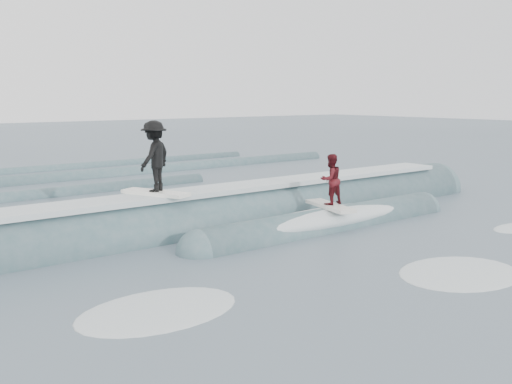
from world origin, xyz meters
TOP-DOWN VIEW (x-y plane):
  - ground at (0.00, 0.00)m, footprint 160.00×160.00m
  - breaking_wave at (0.31, 5.37)m, footprint 22.35×3.88m
  - surfer_black at (-2.72, 5.75)m, footprint 1.44×2.05m
  - surfer_red at (1.84, 3.55)m, footprint 1.01×2.07m
  - whitewater at (-0.22, -0.42)m, footprint 14.25×4.86m
  - far_swells at (-0.44, 17.65)m, footprint 33.17×8.65m

SIDE VIEW (x-z plane):
  - ground at x=0.00m, z-range 0.00..0.00m
  - whitewater at x=-0.22m, z-range -0.05..0.05m
  - far_swells at x=-0.44m, z-range -0.40..0.40m
  - breaking_wave at x=0.31m, z-range -1.06..1.14m
  - surfer_red at x=1.84m, z-range 0.53..2.12m
  - surfer_black at x=-2.72m, z-range 1.16..3.19m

